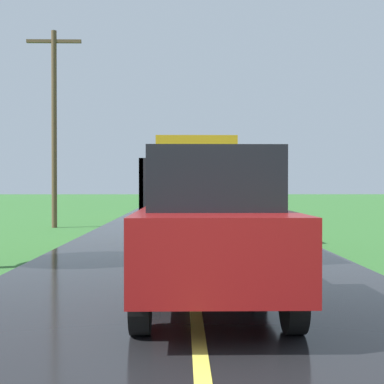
{
  "coord_description": "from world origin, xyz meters",
  "views": [
    {
      "loc": [
        -0.15,
        -2.15,
        1.57
      ],
      "look_at": [
        0.12,
        13.11,
        1.4
      ],
      "focal_mm": 48.73,
      "sensor_mm": 36.0,
      "label": 1
    }
  ],
  "objects_px": {
    "banana_truck_near": "(196,190)",
    "following_car": "(211,226)",
    "utility_pole_roadside": "(54,121)",
    "banana_truck_far": "(195,188)"
  },
  "relations": [
    {
      "from": "banana_truck_near",
      "to": "following_car",
      "type": "distance_m",
      "value": 6.69
    },
    {
      "from": "banana_truck_near",
      "to": "utility_pole_roadside",
      "type": "height_order",
      "value": "utility_pole_roadside"
    },
    {
      "from": "banana_truck_far",
      "to": "following_car",
      "type": "distance_m",
      "value": 20.83
    },
    {
      "from": "utility_pole_roadside",
      "to": "banana_truck_far",
      "type": "bearing_deg",
      "value": 53.68
    },
    {
      "from": "utility_pole_roadside",
      "to": "following_car",
      "type": "relative_size",
      "value": 1.82
    },
    {
      "from": "utility_pole_roadside",
      "to": "following_car",
      "type": "distance_m",
      "value": 14.63
    },
    {
      "from": "banana_truck_near",
      "to": "utility_pole_roadside",
      "type": "distance_m",
      "value": 8.84
    },
    {
      "from": "banana_truck_far",
      "to": "utility_pole_roadside",
      "type": "distance_m",
      "value": 9.63
    },
    {
      "from": "banana_truck_far",
      "to": "utility_pole_roadside",
      "type": "bearing_deg",
      "value": -126.32
    },
    {
      "from": "banana_truck_far",
      "to": "utility_pole_roadside",
      "type": "relative_size",
      "value": 0.78
    }
  ]
}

